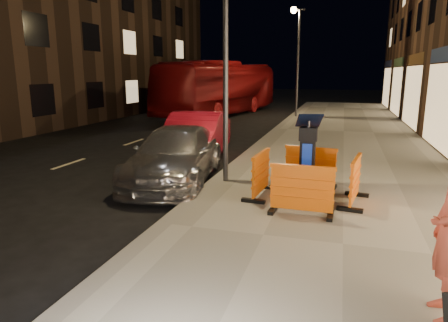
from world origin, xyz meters
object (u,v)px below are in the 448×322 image
(parking_kiosk, at_px, (307,160))
(barrier_back, at_px, (310,167))
(car_silver, at_px, (176,181))
(car_red, at_px, (196,160))
(barrier_kerbside, at_px, (261,174))
(bus_doubledecker, at_px, (221,114))
(barrier_front, at_px, (302,190))
(barrier_bldgside, at_px, (355,181))

(parking_kiosk, bearing_deg, barrier_back, 96.61)
(car_silver, xyz_separation_m, car_red, (-0.36, 2.41, 0.00))
(barrier_kerbside, xyz_separation_m, car_silver, (-2.42, 1.08, -0.62))
(parking_kiosk, height_order, barrier_back, parking_kiosk)
(barrier_kerbside, bearing_deg, bus_doubledecker, 24.03)
(barrier_front, bearing_deg, barrier_kerbside, 136.61)
(barrier_front, height_order, barrier_bldgside, same)
(barrier_kerbside, height_order, bus_doubledecker, bus_doubledecker)
(parking_kiosk, xyz_separation_m, barrier_front, (0.00, -0.95, -0.37))
(parking_kiosk, relative_size, barrier_front, 1.40)
(car_red, bearing_deg, barrier_bldgside, -44.60)
(parking_kiosk, bearing_deg, barrier_front, -83.39)
(barrier_kerbside, height_order, barrier_bldgside, same)
(barrier_kerbside, height_order, car_red, barrier_kerbside)
(car_red, bearing_deg, barrier_kerbside, -59.39)
(barrier_front, xyz_separation_m, barrier_kerbside, (-0.95, 0.95, 0.00))
(barrier_front, distance_m, barrier_bldgside, 1.34)
(barrier_back, bearing_deg, barrier_bldgside, -35.39)
(car_red, bearing_deg, car_silver, -89.44)
(car_silver, bearing_deg, car_red, 89.81)
(barrier_kerbside, distance_m, bus_doubledecker, 18.02)
(barrier_back, xyz_separation_m, bus_doubledecker, (-6.94, 16.04, -0.62))
(parking_kiosk, bearing_deg, barrier_bldgside, 6.61)
(car_red, bearing_deg, barrier_front, -57.87)
(car_silver, height_order, car_red, car_red)
(barrier_bldgside, relative_size, car_silver, 0.26)
(bus_doubledecker, bearing_deg, barrier_kerbside, -60.90)
(barrier_back, bearing_deg, car_red, 155.27)
(barrier_back, bearing_deg, barrier_front, -80.39)
(barrier_kerbside, relative_size, barrier_bldgside, 1.00)
(car_red, height_order, bus_doubledecker, bus_doubledecker)
(parking_kiosk, xyz_separation_m, car_red, (-3.72, 3.49, -0.99))
(parking_kiosk, distance_m, barrier_front, 1.02)
(barrier_back, distance_m, car_red, 4.55)
(barrier_back, relative_size, bus_doubledecker, 0.10)
(parking_kiosk, distance_m, bus_doubledecker, 18.38)
(car_silver, bearing_deg, parking_kiosk, -26.34)
(barrier_kerbside, bearing_deg, barrier_bldgside, -85.39)
(barrier_kerbside, bearing_deg, barrier_back, -40.39)
(parking_kiosk, height_order, barrier_front, parking_kiosk)
(barrier_bldgside, xyz_separation_m, bus_doubledecker, (-7.89, 16.99, -0.62))
(barrier_back, distance_m, barrier_kerbside, 1.34)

